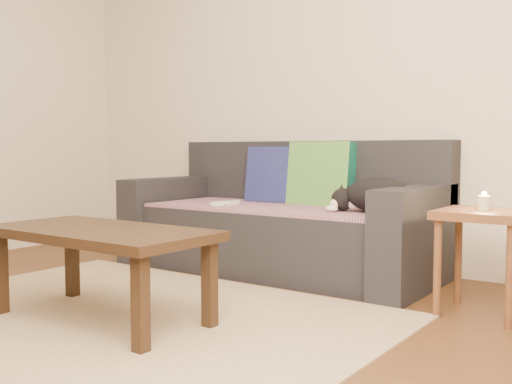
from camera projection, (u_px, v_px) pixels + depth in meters
ground at (96, 325)px, 2.76m from camera, size 4.50×4.50×0.00m
back_wall at (315, 81)px, 4.29m from camera, size 4.50×0.04×2.60m
sofa at (282, 224)px, 4.02m from camera, size 2.10×0.94×0.87m
throw_blanket at (275, 207)px, 3.93m from camera, size 1.66×0.74×0.02m
cushion_navy at (272, 175)px, 4.24m from camera, size 0.39×0.15×0.40m
cushion_green at (321, 176)px, 4.01m from camera, size 0.46×0.17×0.47m
cat at (375, 196)px, 3.51m from camera, size 0.54×0.42×0.21m
wii_remote_a at (221, 203)px, 3.95m from camera, size 0.06×0.15×0.03m
wii_remote_b at (233, 203)px, 4.00m from camera, size 0.06×0.15×0.03m
side_table at (483, 229)px, 2.90m from camera, size 0.41×0.41×0.52m
candle at (484, 203)px, 2.89m from camera, size 0.06×0.06×0.09m
rug at (121, 316)px, 2.88m from camera, size 2.50×1.80×0.01m
coffee_table at (100, 240)px, 2.79m from camera, size 1.11×0.55×0.44m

